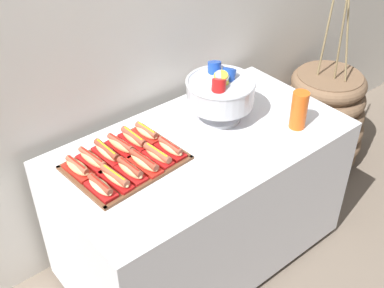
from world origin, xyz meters
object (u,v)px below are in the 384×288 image
hot_dog_1 (116,179)px  hot_dog_11 (147,133)px  hot_dog_8 (107,152)px  buffet_table (201,200)px  floor_vase (322,119)px  hot_dog_6 (78,168)px  serving_tray (126,163)px  punch_bowl (220,91)px  cup_stack (299,110)px  donut (232,86)px  hot_dog_3 (144,162)px  hot_dog_2 (130,170)px  hot_dog_7 (93,160)px  hot_dog_9 (121,145)px  hot_dog_10 (134,139)px  hot_dog_0 (101,187)px  hot_dog_5 (170,148)px  hot_dog_4 (157,155)px

hot_dog_1 → hot_dog_11: (0.29, 0.19, -0.00)m
hot_dog_8 → buffet_table: bearing=-22.1°
floor_vase → hot_dog_6: floor_vase is taller
serving_tray → hot_dog_1: size_ratio=2.69×
punch_bowl → cup_stack: (0.24, -0.30, -0.06)m
buffet_table → serving_tray: size_ratio=2.79×
cup_stack → donut: 0.47m
floor_vase → hot_dog_3: (-1.51, -0.15, 0.50)m
buffet_table → hot_dog_2: hot_dog_2 is taller
buffet_table → hot_dog_2: (-0.40, 0.00, 0.40)m
hot_dog_2 → hot_dog_3: 0.08m
hot_dog_7 → punch_bowl: punch_bowl is taller
hot_dog_7 → cup_stack: size_ratio=0.97×
hot_dog_1 → hot_dog_11: 0.34m
floor_vase → hot_dog_6: size_ratio=7.22×
hot_dog_6 → donut: 1.00m
floor_vase → hot_dog_9: floor_vase is taller
donut → hot_dog_6: bearing=-173.5°
hot_dog_7 → donut: (0.92, 0.11, -0.02)m
hot_dog_9 → hot_dog_10: 0.08m
hot_dog_7 → hot_dog_2: bearing=-61.3°
hot_dog_0 → hot_dog_9: size_ratio=0.90×
hot_dog_3 → hot_dog_10: 0.18m
buffet_table → cup_stack: (0.43, -0.20, 0.46)m
buffet_table → hot_dog_2: size_ratio=8.36×
hot_dog_8 → hot_dog_10: bearing=4.3°
hot_dog_9 → floor_vase: bearing=-0.4°
floor_vase → hot_dog_5: floor_vase is taller
hot_dog_3 → hot_dog_10: bearing=69.8°
hot_dog_1 → hot_dog_7: size_ratio=1.02×
hot_dog_11 → hot_dog_6: bearing=-175.7°
hot_dog_0 → hot_dog_10: size_ratio=0.88×
hot_dog_6 → hot_dog_8: hot_dog_8 is taller
donut → floor_vase: bearing=-8.1°
hot_dog_3 → cup_stack: cup_stack is taller
serving_tray → hot_dog_9: (0.03, 0.09, 0.03)m
hot_dog_1 → cup_stack: bearing=-12.1°
hot_dog_4 → donut: (0.68, 0.25, -0.02)m
hot_dog_7 → hot_dog_9: bearing=4.3°
hot_dog_8 → hot_dog_4: bearing=-43.5°
cup_stack → hot_dog_3: bearing=164.8°
buffet_table → donut: size_ratio=10.91×
cup_stack → donut: bearing=89.2°
hot_dog_5 → hot_dog_8: hot_dog_8 is taller
hot_dog_8 → hot_dog_10: hot_dog_8 is taller
hot_dog_9 → hot_dog_5: bearing=-43.5°
hot_dog_10 → donut: (0.70, 0.09, -0.02)m
hot_dog_0 → punch_bowl: punch_bowl is taller
buffet_table → serving_tray: (-0.36, 0.09, 0.37)m
hot_dog_8 → hot_dog_11: hot_dog_8 is taller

